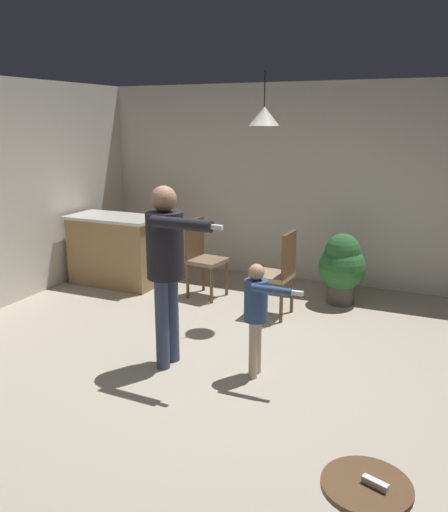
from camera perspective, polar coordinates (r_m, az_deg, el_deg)
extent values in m
plane|color=#B2A893|center=(4.82, -0.38, -12.84)|extent=(7.68, 7.68, 0.00)
cube|color=silver|center=(7.36, 10.08, 7.59)|extent=(6.40, 0.10, 2.70)
cube|color=#99754C|center=(7.39, -11.61, 0.47)|extent=(1.20, 0.60, 0.91)
cube|color=beige|center=(7.29, -11.80, 4.10)|extent=(1.26, 0.66, 0.04)
cylinder|color=brown|center=(2.86, 15.15, -22.89)|extent=(0.44, 0.44, 0.03)
cylinder|color=#384260|center=(4.96, -5.62, -6.72)|extent=(0.12, 0.12, 0.84)
cylinder|color=#384260|center=(4.83, -6.71, -7.39)|extent=(0.12, 0.12, 0.84)
cylinder|color=black|center=(4.68, -6.39, 1.17)|extent=(0.33, 0.33, 0.60)
sphere|color=#9E7556|center=(4.60, -6.54, 6.17)|extent=(0.23, 0.23, 0.23)
cylinder|color=black|center=(4.84, -5.17, 1.30)|extent=(0.10, 0.10, 0.56)
cylinder|color=black|center=(4.32, -4.68, 3.49)|extent=(0.56, 0.11, 0.10)
cube|color=white|center=(4.17, -0.98, 3.15)|extent=(0.13, 0.04, 0.04)
cylinder|color=tan|center=(4.78, 3.61, -9.64)|extent=(0.08, 0.08, 0.52)
cylinder|color=tan|center=(4.69, 3.16, -10.15)|extent=(0.08, 0.08, 0.52)
cylinder|color=navy|center=(4.57, 3.47, -4.81)|extent=(0.21, 0.21, 0.37)
sphere|color=tan|center=(4.49, 3.52, -1.74)|extent=(0.14, 0.14, 0.14)
cylinder|color=navy|center=(4.68, 3.96, -4.58)|extent=(0.06, 0.06, 0.35)
cylinder|color=navy|center=(4.36, 5.13, -3.66)|extent=(0.35, 0.07, 0.06)
cube|color=white|center=(4.30, 7.71, -3.97)|extent=(0.13, 0.04, 0.04)
cylinder|color=brown|center=(5.94, 6.20, -5.11)|extent=(0.04, 0.04, 0.45)
cylinder|color=brown|center=(6.26, 7.34, -4.10)|extent=(0.04, 0.04, 0.45)
cylinder|color=brown|center=(6.06, 3.00, -4.63)|extent=(0.04, 0.04, 0.45)
cylinder|color=brown|center=(6.38, 4.28, -3.67)|extent=(0.04, 0.04, 0.45)
cube|color=#997F60|center=(6.08, 5.26, -2.14)|extent=(0.44, 0.44, 0.05)
cube|color=brown|center=(5.95, 7.03, 0.17)|extent=(0.05, 0.38, 0.50)
cylinder|color=brown|center=(7.00, -2.24, -1.98)|extent=(0.04, 0.04, 0.45)
cylinder|color=brown|center=(6.71, -3.95, -2.72)|extent=(0.04, 0.04, 0.45)
cylinder|color=brown|center=(6.81, 0.28, -2.43)|extent=(0.04, 0.04, 0.45)
cylinder|color=brown|center=(6.52, -1.36, -3.22)|extent=(0.04, 0.04, 0.45)
cube|color=#7F664C|center=(6.69, -1.83, -0.53)|extent=(0.47, 0.47, 0.05)
cube|color=brown|center=(6.73, -3.21, 1.95)|extent=(0.09, 0.38, 0.50)
cylinder|color=#4C4742|center=(6.70, 12.45, -3.91)|extent=(0.33, 0.33, 0.26)
sphere|color=#2D6B33|center=(6.61, 12.61, -1.18)|extent=(0.57, 0.57, 0.57)
sphere|color=#2D6B33|center=(6.56, 12.71, 0.51)|extent=(0.43, 0.43, 0.43)
cube|color=white|center=(2.83, 16.03, -22.56)|extent=(0.13, 0.08, 0.04)
cone|color=silver|center=(5.70, 4.37, 14.86)|extent=(0.32, 0.32, 0.20)
cylinder|color=black|center=(5.71, 4.43, 17.57)|extent=(0.01, 0.01, 0.36)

